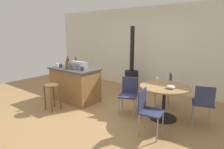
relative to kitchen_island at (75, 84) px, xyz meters
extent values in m
plane|color=#A37A4C|center=(0.87, -0.22, -0.46)|extent=(8.80, 8.80, 0.00)
cube|color=silver|center=(0.87, 2.33, 0.89)|extent=(8.00, 0.10, 2.70)
cube|color=olive|center=(0.00, 0.00, -0.02)|extent=(1.30, 0.73, 0.88)
cube|color=#424247|center=(0.00, 0.00, 0.44)|extent=(1.36, 0.79, 0.04)
cylinder|color=brown|center=(0.21, -0.68, -0.16)|extent=(0.04, 0.04, 0.61)
cylinder|color=brown|center=(-0.05, -0.68, -0.16)|extent=(0.04, 0.04, 0.61)
cylinder|color=brown|center=(-0.05, -0.94, -0.16)|extent=(0.04, 0.04, 0.61)
cylinder|color=brown|center=(0.21, -0.94, -0.16)|extent=(0.04, 0.04, 0.61)
cylinder|color=brown|center=(0.08, -0.81, 0.16)|extent=(0.34, 0.34, 0.03)
cylinder|color=black|center=(2.44, 0.38, -0.45)|extent=(0.59, 0.59, 0.02)
cylinder|color=black|center=(2.44, 0.38, -0.11)|extent=(0.07, 0.07, 0.72)
cylinder|color=#A37A4C|center=(2.44, 0.38, 0.27)|extent=(1.07, 1.07, 0.03)
cube|color=navy|center=(2.10, 1.09, -0.01)|extent=(0.53, 0.53, 0.03)
cube|color=navy|center=(2.27, 1.17, 0.19)|extent=(0.18, 0.33, 0.40)
cylinder|color=gray|center=(2.32, 1.01, -0.25)|extent=(0.02, 0.02, 0.44)
cylinder|color=gray|center=(2.18, 1.32, -0.25)|extent=(0.02, 0.02, 0.44)
cylinder|color=gray|center=(1.87, 1.17, -0.25)|extent=(0.02, 0.02, 0.44)
cylinder|color=gray|center=(2.02, 0.86, -0.25)|extent=(0.02, 0.02, 0.44)
cube|color=navy|center=(1.68, 0.10, -0.02)|extent=(0.51, 0.51, 0.03)
cube|color=navy|center=(1.62, 0.28, 0.18)|extent=(0.35, 0.15, 0.40)
cylinder|color=gray|center=(1.78, 0.32, -0.25)|extent=(0.02, 0.02, 0.43)
cylinder|color=gray|center=(1.47, 0.20, -0.25)|extent=(0.02, 0.02, 0.43)
cylinder|color=gray|center=(1.58, -0.12, -0.25)|extent=(0.02, 0.02, 0.43)
cylinder|color=gray|center=(1.90, 0.00, -0.25)|extent=(0.02, 0.02, 0.43)
cube|color=navy|center=(2.54, -0.43, -0.01)|extent=(0.44, 0.44, 0.03)
cube|color=navy|center=(2.35, -0.45, 0.19)|extent=(0.07, 0.36, 0.40)
cylinder|color=gray|center=(2.35, -0.28, -0.24)|extent=(0.02, 0.02, 0.44)
cylinder|color=gray|center=(2.39, -0.62, -0.24)|extent=(0.02, 0.02, 0.44)
cylinder|color=gray|center=(2.72, -0.58, -0.24)|extent=(0.02, 0.02, 0.44)
cylinder|color=gray|center=(2.68, -0.24, -0.24)|extent=(0.02, 0.02, 0.44)
cube|color=navy|center=(3.17, 0.60, 0.00)|extent=(0.50, 0.50, 0.03)
cube|color=navy|center=(3.23, 0.42, 0.20)|extent=(0.35, 0.13, 0.40)
cylinder|color=gray|center=(3.06, 0.39, -0.24)|extent=(0.02, 0.02, 0.45)
cylinder|color=gray|center=(3.38, 0.49, -0.24)|extent=(0.02, 0.02, 0.45)
cylinder|color=gray|center=(3.29, 0.82, -0.24)|extent=(0.02, 0.02, 0.45)
cylinder|color=gray|center=(2.96, 0.72, -0.24)|extent=(0.02, 0.02, 0.45)
cylinder|color=black|center=(0.82, 1.65, -0.43)|extent=(0.37, 0.37, 0.06)
cylinder|color=black|center=(0.82, 1.65, -0.10)|extent=(0.44, 0.44, 0.62)
cube|color=#2D2826|center=(0.82, 1.43, -0.10)|extent=(0.20, 0.02, 0.20)
cylinder|color=black|center=(0.82, 1.65, 0.91)|extent=(0.13, 0.13, 1.39)
cube|color=gray|center=(0.12, 0.03, 0.54)|extent=(0.47, 0.28, 0.16)
cube|color=gray|center=(0.12, 0.03, 0.63)|extent=(0.45, 0.17, 0.02)
cube|color=purple|center=(0.00, -0.12, 0.54)|extent=(0.04, 0.01, 0.04)
cube|color=purple|center=(0.24, -0.12, 0.54)|extent=(0.04, 0.01, 0.04)
cylinder|color=#603314|center=(0.01, -0.26, 0.57)|extent=(0.07, 0.07, 0.22)
cylinder|color=#603314|center=(0.01, -0.26, 0.72)|extent=(0.03, 0.03, 0.08)
cylinder|color=#194C23|center=(-0.20, 0.23, 0.56)|extent=(0.08, 0.08, 0.19)
cylinder|color=#194C23|center=(-0.20, 0.23, 0.69)|extent=(0.03, 0.03, 0.08)
cylinder|color=#603314|center=(-0.40, 0.11, 0.56)|extent=(0.07, 0.07, 0.21)
cylinder|color=#603314|center=(-0.40, 0.11, 0.71)|extent=(0.03, 0.03, 0.08)
cylinder|color=#383838|center=(-0.36, -0.18, 0.51)|extent=(0.09, 0.09, 0.10)
torus|color=#383838|center=(-0.30, -0.18, 0.51)|extent=(0.05, 0.01, 0.05)
cylinder|color=white|center=(-0.54, -0.17, 0.51)|extent=(0.08, 0.08, 0.10)
torus|color=white|center=(-0.48, -0.17, 0.51)|extent=(0.05, 0.01, 0.05)
cylinder|color=#383838|center=(0.45, -0.14, 0.51)|extent=(0.09, 0.09, 0.10)
torus|color=#383838|center=(0.51, -0.14, 0.52)|extent=(0.05, 0.01, 0.05)
cylinder|color=silver|center=(2.21, 0.50, 0.28)|extent=(0.06, 0.06, 0.00)
cylinder|color=silver|center=(2.21, 0.50, 0.33)|extent=(0.01, 0.01, 0.08)
ellipsoid|color=silver|center=(2.21, 0.50, 0.39)|extent=(0.07, 0.07, 0.06)
ellipsoid|color=white|center=(2.60, 0.27, 0.32)|extent=(0.18, 0.18, 0.07)
camera|label=1|loc=(3.90, -3.39, 1.39)|focal=30.11mm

